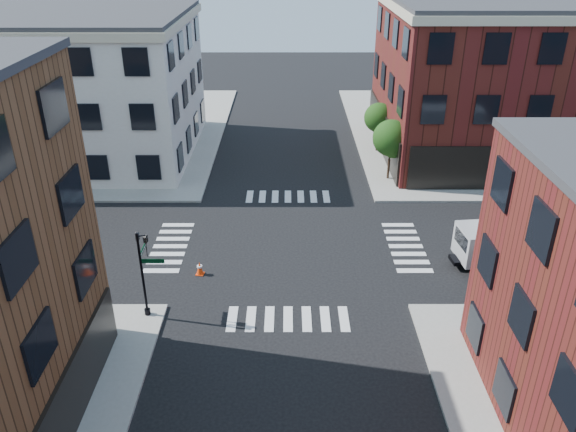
# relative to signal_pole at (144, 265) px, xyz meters

# --- Properties ---
(ground) EXTENTS (120.00, 120.00, 0.00)m
(ground) POSITION_rel_signal_pole_xyz_m (6.72, 6.68, -2.86)
(ground) COLOR black
(ground) RESTS_ON ground
(sidewalk_ne) EXTENTS (30.00, 30.00, 0.15)m
(sidewalk_ne) POSITION_rel_signal_pole_xyz_m (27.72, 27.68, -2.78)
(sidewalk_ne) COLOR gray
(sidewalk_ne) RESTS_ON ground
(sidewalk_nw) EXTENTS (30.00, 30.00, 0.15)m
(sidewalk_nw) POSITION_rel_signal_pole_xyz_m (-14.28, 27.68, -2.78)
(sidewalk_nw) COLOR gray
(sidewalk_nw) RESTS_ON ground
(building_ne) EXTENTS (25.00, 16.00, 12.00)m
(building_ne) POSITION_rel_signal_pole_xyz_m (27.22, 22.68, 3.14)
(building_ne) COLOR #4C1B13
(building_ne) RESTS_ON ground
(building_nw) EXTENTS (22.00, 16.00, 11.00)m
(building_nw) POSITION_rel_signal_pole_xyz_m (-12.28, 22.68, 2.64)
(building_nw) COLOR silver
(building_nw) RESTS_ON ground
(tree_near) EXTENTS (2.69, 2.69, 4.49)m
(tree_near) POSITION_rel_signal_pole_xyz_m (14.28, 16.65, 0.30)
(tree_near) COLOR black
(tree_near) RESTS_ON ground
(tree_far) EXTENTS (2.43, 2.43, 4.07)m
(tree_far) POSITION_rel_signal_pole_xyz_m (14.28, 22.65, 0.02)
(tree_far) COLOR black
(tree_far) RESTS_ON ground
(signal_pole) EXTENTS (1.29, 1.24, 4.60)m
(signal_pole) POSITION_rel_signal_pole_xyz_m (0.00, 0.00, 0.00)
(signal_pole) COLOR black
(signal_pole) RESTS_ON ground
(box_truck) EXTENTS (7.61, 2.97, 3.37)m
(box_truck) POSITION_rel_signal_pole_xyz_m (19.90, 4.76, -1.10)
(box_truck) COLOR silver
(box_truck) RESTS_ON ground
(traffic_cone) EXTENTS (0.49, 0.49, 0.78)m
(traffic_cone) POSITION_rel_signal_pole_xyz_m (1.93, 3.65, -2.48)
(traffic_cone) COLOR #FF3E0B
(traffic_cone) RESTS_ON ground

